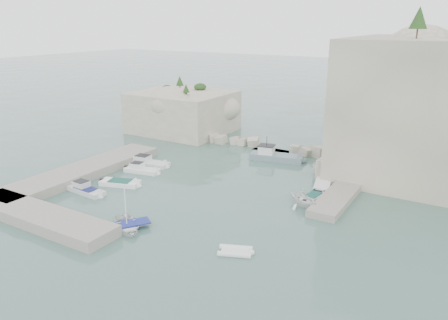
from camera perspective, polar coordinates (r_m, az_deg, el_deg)
The scene contains 20 objects.
ground at distance 48.60m, azimuth -3.67°, elevation -5.22°, with size 400.00×400.00×0.00m, color #476A60.
cliff_terrace at distance 58.81m, azimuth 17.14°, elevation -0.57°, with size 8.00×10.00×2.50m, color beige.
outcrop_west at distance 78.28m, azimuth -5.38°, elevation 6.29°, with size 16.00×14.00×7.00m, color beige.
quay_west at distance 58.60m, azimuth -18.07°, elevation -1.45°, with size 5.00×24.00×1.10m, color #9E9689.
quay_south at distance 46.87m, azimuth -22.92°, elevation -6.84°, with size 18.00×4.00×1.10m, color #9E9689.
ledge_east at distance 51.64m, azimuth 15.33°, elevation -3.95°, with size 3.00×16.00×0.80m, color #9E9689.
breakwater at distance 66.96m, azimuth 6.36°, elevation 1.83°, with size 28.00×3.00×1.40m, color beige.
motorboat_b at distance 58.08m, azimuth -10.63°, elevation -1.60°, with size 5.10×1.67×1.40m, color white, non-canonical shape.
motorboat_d at distance 52.87m, azimuth -17.55°, elevation -4.11°, with size 5.64×1.68×1.40m, color silver, non-canonical shape.
motorboat_a at distance 60.88m, azimuth -9.84°, elevation -0.65°, with size 6.60×1.96×1.40m, color silver, non-canonical shape.
motorboat_c at distance 54.20m, azimuth -13.37°, elevation -3.21°, with size 5.22×1.90×0.70m, color white, non-canonical shape.
rowboat at distance 43.13m, azimuth -12.54°, elevation -8.74°, with size 3.40×4.76×0.99m, color white.
inflatable_dinghy at distance 38.10m, azimuth 1.46°, elevation -12.05°, with size 3.13×1.52×0.44m, color white, non-canonical shape.
tender_east_a at distance 47.79m, azimuth 10.21°, elevation -5.89°, with size 3.29×3.82×2.01m, color white.
tender_east_b at distance 49.61m, azimuth 11.52°, elevation -5.07°, with size 4.40×1.50×0.70m, color white, non-canonical shape.
tender_east_c at distance 53.07m, azimuth 12.69°, elevation -3.61°, with size 5.58×1.80×0.70m, color white, non-canonical shape.
tender_east_d at distance 56.43m, azimuth 13.34°, elevation -2.36°, with size 1.85×4.92×1.90m, color white.
work_boat at distance 62.54m, azimuth 6.86°, elevation -0.01°, with size 8.15×2.41×2.20m, color slate, non-canonical shape.
rowboat_mast at distance 42.06m, azimuth -12.77°, elevation -5.58°, with size 0.10×0.10×4.20m, color white.
vegetation at distance 61.55m, azimuth 24.66°, elevation 15.27°, with size 53.48×13.88×13.40m.
Camera 1 is at (25.74, -36.63, 18.91)m, focal length 35.00 mm.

